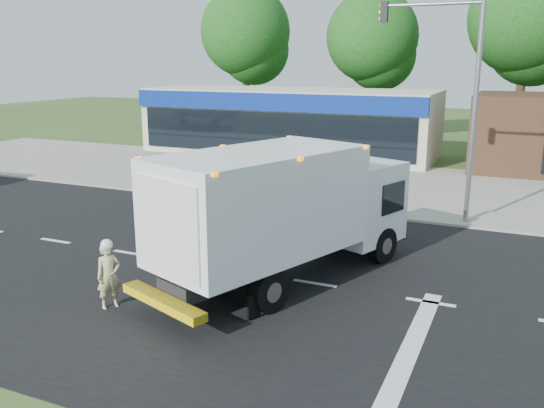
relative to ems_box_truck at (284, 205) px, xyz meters
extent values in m
plane|color=#385123|center=(0.85, 0.13, -2.09)|extent=(120.00, 120.00, 0.00)
cube|color=black|center=(0.85, 0.13, -2.08)|extent=(60.00, 14.00, 0.02)
cube|color=gray|center=(0.85, 8.33, -2.03)|extent=(60.00, 2.40, 0.12)
cube|color=gray|center=(0.85, 14.13, -2.08)|extent=(60.00, 9.00, 0.02)
cube|color=silver|center=(-8.15, 0.13, -2.07)|extent=(1.20, 0.15, 0.01)
cube|color=silver|center=(-5.15, 0.13, -2.07)|extent=(1.20, 0.15, 0.01)
cube|color=silver|center=(-2.15, 0.13, -2.07)|extent=(1.20, 0.15, 0.01)
cube|color=silver|center=(0.85, 0.13, -2.07)|extent=(1.20, 0.15, 0.01)
cube|color=silver|center=(3.85, 0.13, -2.07)|extent=(1.20, 0.15, 0.01)
cube|color=silver|center=(3.85, -2.87, -2.07)|extent=(0.40, 7.00, 0.01)
cube|color=black|center=(-0.31, -0.84, -1.32)|extent=(2.95, 5.54, 0.39)
cube|color=silver|center=(1.05, 2.83, -0.38)|extent=(2.99, 2.89, 2.31)
cube|color=black|center=(1.42, 3.81, -0.16)|extent=(2.02, 0.88, 0.99)
cube|color=white|center=(-0.31, -0.84, 0.22)|extent=(4.40, 6.08, 2.59)
cube|color=silver|center=(-1.28, -3.44, 0.17)|extent=(2.09, 0.83, 2.09)
cube|color=yellow|center=(-1.35, -3.62, -1.48)|extent=(2.61, 1.28, 0.20)
cube|color=orange|center=(-0.31, -0.84, 1.49)|extent=(4.36, 5.89, 0.09)
cylinder|color=black|center=(0.09, 3.24, -1.56)|extent=(0.68, 1.11, 1.06)
cylinder|color=black|center=(2.05, 2.51, -1.56)|extent=(0.68, 1.11, 1.06)
cylinder|color=black|center=(-1.61, -1.18, -1.56)|extent=(0.68, 1.11, 1.06)
cylinder|color=black|center=(0.45, -1.94, -1.56)|extent=(0.68, 1.11, 1.06)
imported|color=#C1B681|center=(-3.12, -3.26, -1.29)|extent=(0.64, 0.70, 1.60)
sphere|color=white|center=(-3.12, -3.26, -0.52)|extent=(0.28, 0.28, 0.28)
cube|color=beige|center=(-8.15, 20.13, -0.09)|extent=(18.00, 6.00, 4.00)
cube|color=navy|center=(-8.15, 17.08, 1.31)|extent=(18.00, 0.30, 1.00)
cube|color=black|center=(-8.15, 17.08, -0.49)|extent=(17.00, 0.12, 2.40)
cylinder|color=gray|center=(3.85, 7.73, 1.91)|extent=(0.18, 0.18, 8.00)
cylinder|color=gray|center=(2.15, 7.73, 5.51)|extent=(3.40, 0.12, 0.12)
cube|color=black|center=(0.55, 7.73, 5.31)|extent=(0.25, 0.25, 0.70)
cylinder|color=#332114|center=(-15.15, 28.13, 1.59)|extent=(0.56, 0.56, 7.35)
sphere|color=#134215|center=(-15.15, 28.13, 5.79)|extent=(6.93, 6.93, 6.93)
sphere|color=#134215|center=(-14.65, 28.63, 4.42)|extent=(5.46, 5.46, 5.46)
cylinder|color=#332114|center=(-5.15, 28.13, 1.34)|extent=(0.56, 0.56, 6.86)
sphere|color=#134215|center=(-5.15, 28.13, 5.26)|extent=(6.47, 6.47, 6.47)
sphere|color=#134215|center=(-4.65, 28.63, 3.99)|extent=(5.10, 5.10, 5.10)
cylinder|color=#332114|center=(4.85, 28.13, 1.83)|extent=(0.56, 0.56, 7.84)
sphere|color=#134215|center=(4.85, 28.13, 6.31)|extent=(7.39, 7.39, 7.39)
sphere|color=#134215|center=(5.35, 28.63, 4.86)|extent=(5.82, 5.82, 5.82)
camera|label=1|loc=(5.62, -13.35, 3.68)|focal=38.00mm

